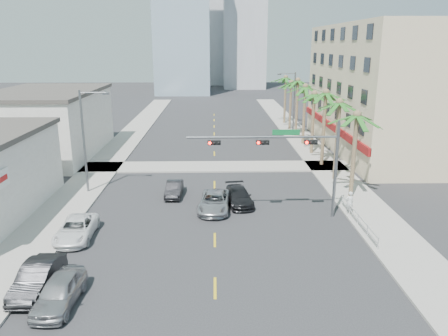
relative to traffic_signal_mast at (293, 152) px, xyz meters
name	(u,v)px	position (x,y,z in m)	size (l,w,h in m)	color
ground	(215,270)	(-5.78, -7.95, -5.06)	(260.00, 260.00, 0.00)	#262628
sidewalk_right	(331,171)	(6.22, 12.05, -4.99)	(4.00, 120.00, 0.15)	gray
sidewalk_left	(97,173)	(-17.78, 12.05, -4.99)	(4.00, 120.00, 0.15)	gray
sidewalk_cross	(214,167)	(-5.78, 14.05, -4.99)	(80.00, 4.00, 0.15)	gray
building_right	(396,89)	(16.21, 22.05, 2.43)	(15.25, 28.00, 15.00)	beige
building_left_far	(48,125)	(-25.28, 20.05, -1.46)	(11.00, 18.00, 7.20)	beige
tower_far_center	(204,17)	(-8.78, 117.05, 15.94)	(16.00, 16.00, 42.00)	#ADADB2
traffic_signal_mast	(293,152)	(0.00, 0.00, 0.00)	(11.12, 0.54, 7.20)	slate
palm_tree_0	(357,116)	(5.82, 4.05, 2.02)	(4.80, 4.80, 7.80)	brown
palm_tree_1	(340,103)	(5.82, 9.25, 2.37)	(4.80, 4.80, 8.16)	brown
palm_tree_2	(326,93)	(5.82, 14.45, 2.72)	(4.80, 4.80, 8.52)	brown
palm_tree_3	(314,94)	(5.82, 19.65, 2.02)	(4.80, 4.80, 7.80)	brown
palm_tree_4	(305,87)	(5.82, 24.85, 2.37)	(4.80, 4.80, 8.16)	brown
palm_tree_5	(298,81)	(5.82, 30.05, 2.72)	(4.80, 4.80, 8.52)	brown
palm_tree_6	(291,83)	(5.82, 35.25, 2.02)	(4.80, 4.80, 7.80)	brown
palm_tree_7	(286,78)	(5.82, 40.45, 2.37)	(4.80, 4.80, 8.16)	brown
streetlight_left	(86,137)	(-16.78, 6.05, 0.00)	(2.55, 0.25, 9.00)	slate
streetlight_right	(293,101)	(5.21, 30.05, 0.00)	(2.55, 0.25, 9.00)	slate
guardrail	(358,218)	(4.52, -1.95, -4.39)	(0.08, 8.08, 1.00)	silver
car_parked_near	(59,292)	(-13.58, -11.35, -4.32)	(1.76, 4.38, 1.49)	#A6A6AA
car_parked_mid	(38,278)	(-15.18, -9.98, -4.31)	(1.60, 4.59, 1.51)	black
car_parked_far	(76,229)	(-15.13, -3.45, -4.39)	(2.23, 4.83, 1.34)	white
car_lane_left	(174,189)	(-9.29, 5.03, -4.44)	(1.32, 3.79, 1.25)	black
car_lane_center	(215,202)	(-5.78, 1.56, -4.35)	(2.35, 5.09, 1.41)	#AFB0B4
car_lane_right	(239,196)	(-3.78, 2.88, -4.40)	(1.87, 4.59, 1.33)	black
pedestrian	(350,203)	(4.52, 0.20, -4.02)	(0.65, 0.43, 1.79)	silver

